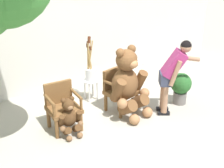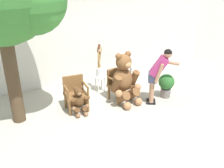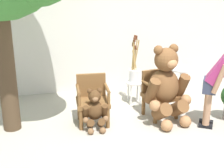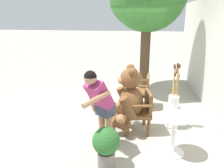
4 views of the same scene
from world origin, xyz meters
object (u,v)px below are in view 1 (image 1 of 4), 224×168
Objects in this scene: wooden_chair_left at (62,105)px; potted_plant at (181,86)px; person_visitor at (173,71)px; teddy_bear_small at (69,117)px; teddy_bear_large at (128,83)px; round_side_table at (130,72)px; brush_bucket at (90,71)px; wooden_chair_right at (119,89)px; white_stool at (91,85)px.

potted_plant is (2.48, -0.50, -0.07)m from wooden_chair_left.
person_visitor is 0.71m from potted_plant.
person_visitor is at bearing -11.08° from teddy_bear_small.
person_visitor is at bearing -18.55° from wooden_chair_left.
round_side_table is at bearing 50.52° from teddy_bear_large.
brush_bucket reaches higher than wooden_chair_left.
white_stool is at bearing 110.02° from wooden_chair_right.
round_side_table is (0.99, -0.10, -0.23)m from brush_bucket.
white_stool is at bearing 126.77° from person_visitor.
wooden_chair_left is at bearing -145.17° from white_stool.
potted_plant is at bearing -38.71° from brush_bucket.
teddy_bear_large is 1.32m from teddy_bear_small.
brush_bucket is at bearing 132.61° from white_stool.
round_side_table is at bearing 91.82° from person_visitor.
teddy_bear_large is 1.94× the size of round_side_table.
person_visitor is at bearing -29.55° from teddy_bear_large.
teddy_bear_large is at bearing 150.45° from person_visitor.
potted_plant is at bearing -21.93° from wooden_chair_right.
person_visitor is at bearing -53.23° from white_stool.
round_side_table is (0.70, 0.86, -0.24)m from teddy_bear_large.
brush_bucket is 1.41× the size of potted_plant.
potted_plant is at bearing -38.69° from white_stool.
teddy_bear_small is 1.07× the size of potted_plant.
person_visitor is 2.09× the size of round_side_table.
teddy_bear_large is 1.45× the size of brush_bucket.
teddy_bear_small is at bearing 175.02° from potted_plant.
brush_bucket reaches higher than teddy_bear_large.
wooden_chair_right is 0.57× the size of person_visitor.
potted_plant is at bearing -4.98° from teddy_bear_small.
round_side_table is 1.21m from potted_plant.
teddy_bear_large is 1.91× the size of teddy_bear_small.
white_stool is (-0.28, 0.95, -0.33)m from teddy_bear_large.
teddy_bear_large reaches higher than wooden_chair_left.
teddy_bear_large is 3.03× the size of white_stool.
brush_bucket is at bearing 35.00° from wooden_chair_left.
teddy_bear_small is at bearing -167.43° from wooden_chair_right.
wooden_chair_right reaches higher than round_side_table.
brush_bucket reaches higher than wooden_chair_right.
wooden_chair_right is 0.77m from brush_bucket.
brush_bucket is (1.00, 0.98, 0.32)m from teddy_bear_small.
wooden_chair_left is 1.25m from wooden_chair_right.
teddy_bear_small is (-0.01, -0.28, -0.10)m from wooden_chair_left.
teddy_bear_small is at bearing -135.67° from brush_bucket.
wooden_chair_left is 1.18× the size of teddy_bear_small.
brush_bucket reaches higher than white_stool.
wooden_chair_right reaches higher than teddy_bear_small.
person_visitor reaches higher than potted_plant.
wooden_chair_right is 1.19× the size of round_side_table.
teddy_bear_large is 1.13m from round_side_table.
person_visitor is (2.02, -0.68, 0.44)m from wooden_chair_left.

